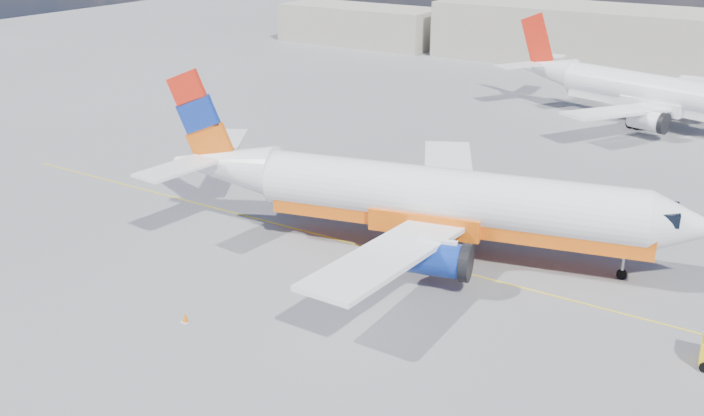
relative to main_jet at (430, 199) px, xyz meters
The scene contains 7 objects.
ground 6.44m from the main_jet, 118.66° to the right, with size 240.00×240.00×0.00m, color slate.
taxi_line 4.77m from the main_jet, 147.49° to the right, with size 70.00×0.15×0.01m, color yellow.
terminal_main 70.44m from the main_jet, 87.98° to the left, with size 70.00×14.00×8.00m, color #A9A392.
terminal_annex 82.47m from the main_jet, 125.19° to the left, with size 26.00×10.00×6.00m, color #A9A392.
main_jet is the anchor object (origin of this frame).
second_jet 40.66m from the main_jet, 82.53° to the left, with size 33.63×25.69×10.16m.
traffic_cone 17.39m from the main_jet, 114.09° to the right, with size 0.41×0.41×0.57m.
Camera 1 is at (23.74, -38.02, 21.60)m, focal length 40.00 mm.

